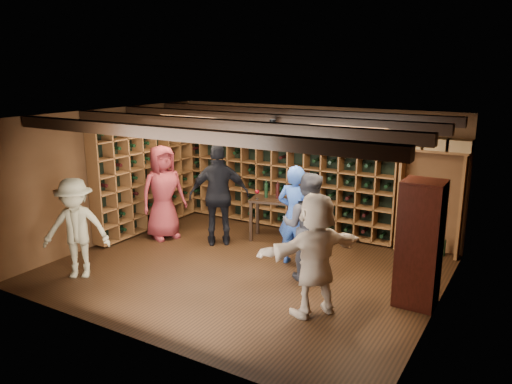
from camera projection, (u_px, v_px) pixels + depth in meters
The scene contains 13 objects.
ground at pixel (244, 270), 8.20m from camera, with size 6.00×6.00×0.00m, color black.
room_shell at pixel (245, 122), 7.65m from camera, with size 6.00×6.00×6.00m.
wine_rack_back at pixel (282, 173), 10.12m from camera, with size 4.65×0.30×2.20m.
wine_rack_left at pixel (146, 174), 10.01m from camera, with size 0.30×2.65×2.20m.
crate_shelf at pixel (434, 167), 8.56m from camera, with size 1.20×0.32×2.07m.
display_cabinet at pixel (419, 246), 6.82m from camera, with size 0.55×0.50×1.75m.
man_blue_shirt at pixel (295, 215), 8.26m from camera, with size 0.62×0.41×1.70m, color navy.
man_grey_suit at pixel (308, 227), 7.67m from camera, with size 0.83×0.64×1.70m, color #222127.
guest_red_floral at pixel (163, 192), 9.54m from camera, with size 0.89×0.58×1.81m, color maroon.
guest_woman_black at pixel (219, 195), 9.17m from camera, with size 1.11×0.46×1.89m, color black.
guest_khaki at pixel (76, 228), 7.75m from camera, with size 1.03×0.59×1.60m, color gray.
guest_beige at pixel (316, 255), 6.56m from camera, with size 1.56×0.50×1.68m, color tan.
tasting_table at pixel (279, 204), 9.44m from camera, with size 1.17×0.78×1.09m.
Camera 1 is at (4.07, -6.47, 3.24)m, focal length 35.00 mm.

